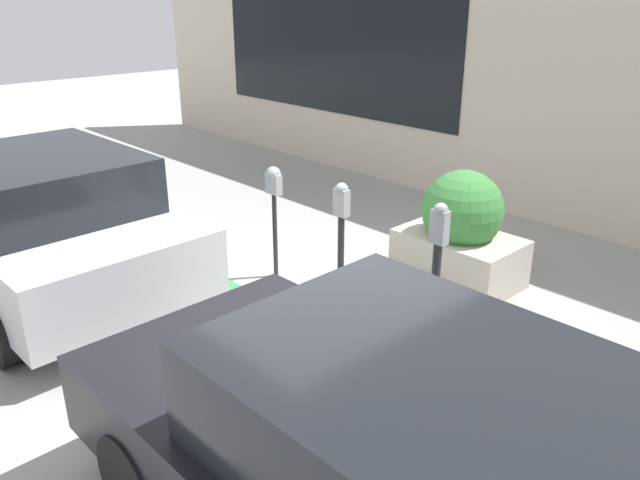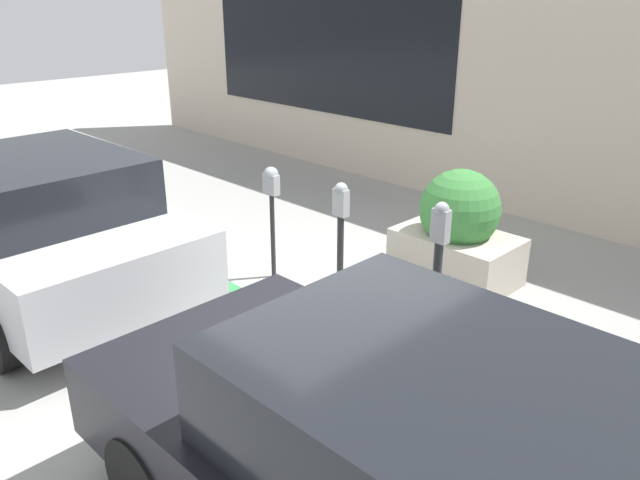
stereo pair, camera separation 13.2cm
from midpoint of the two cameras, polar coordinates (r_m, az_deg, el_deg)
ground_plane at (r=6.22m, az=-1.62°, el=-7.82°), size 40.00×40.00×0.00m
curb_strip at (r=6.16m, az=-2.17°, el=-7.91°), size 19.00×0.16×0.04m
building_facade at (r=9.12m, az=19.91°, el=14.04°), size 19.00×0.17×4.06m
parking_meter_nearest at (r=5.48m, az=10.05°, el=-1.99°), size 0.15×0.13×1.44m
parking_meter_second at (r=6.15m, az=1.28°, el=1.21°), size 0.15×0.13×1.36m
parking_meter_middle at (r=6.89m, az=-5.00°, el=4.28°), size 0.19×0.16×1.31m
planter_box at (r=7.10m, az=11.97°, el=0.73°), size 1.33×0.89×1.29m
parked_car_front at (r=3.43m, az=8.51°, el=-20.46°), size 4.26×1.90×1.48m
parked_car_middle at (r=7.23m, az=-24.73°, el=1.35°), size 4.03×1.99×1.54m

